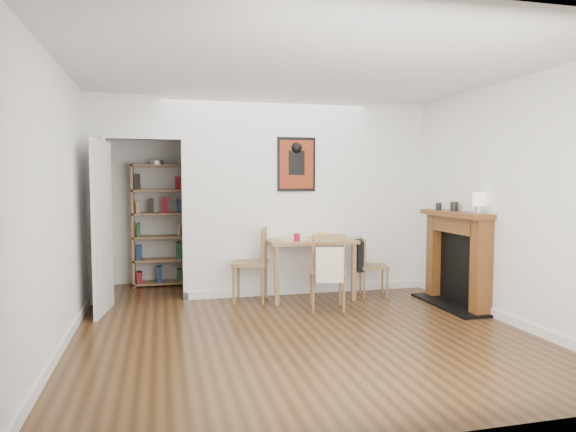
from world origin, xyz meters
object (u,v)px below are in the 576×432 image
object	(u,v)px
chair_front	(327,270)
notebook	(327,237)
chair_right	(372,266)
mantel_lamp	(479,200)
dining_table	(309,246)
fireplace	(458,256)
chair_left	(250,264)
orange_fruit	(321,235)
bookshelf	(159,225)
ceramic_jar_a	(454,206)
ceramic_jar_b	(439,206)
red_glass	(297,237)

from	to	relation	value
chair_front	notebook	size ratio (longest dim) A/B	3.42
chair_right	mantel_lamp	xyz separation A→B (m)	(0.82, -1.12, 0.91)
dining_table	fireplace	bearing A→B (deg)	-27.33
fireplace	dining_table	bearing A→B (deg)	152.67
chair_left	orange_fruit	bearing A→B (deg)	7.30
bookshelf	chair_front	bearing A→B (deg)	-44.83
dining_table	ceramic_jar_a	distance (m)	1.89
fireplace	notebook	distance (m)	1.67
chair_right	chair_left	bearing A→B (deg)	175.60
dining_table	ceramic_jar_b	xyz separation A→B (m)	(1.56, -0.53, 0.53)
chair_right	chair_front	size ratio (longest dim) A/B	0.84
chair_front	ceramic_jar_a	xyz separation A→B (m)	(1.62, -0.09, 0.75)
chair_left	chair_right	world-z (taller)	chair_left
fireplace	ceramic_jar_b	world-z (taller)	ceramic_jar_b
fireplace	ceramic_jar_b	size ratio (longest dim) A/B	13.24
mantel_lamp	bookshelf	bearing A→B (deg)	144.46
orange_fruit	ceramic_jar_b	bearing A→B (deg)	-25.65
dining_table	orange_fruit	world-z (taller)	orange_fruit
chair_left	bookshelf	bearing A→B (deg)	130.96
red_glass	fireplace	bearing A→B (deg)	-20.50
dining_table	bookshelf	xyz separation A→B (m)	(-1.91, 1.30, 0.20)
chair_front	notebook	xyz separation A→B (m)	(0.24, 0.72, 0.31)
red_glass	dining_table	bearing A→B (deg)	36.63
chair_front	red_glass	xyz separation A→B (m)	(-0.25, 0.48, 0.35)
dining_table	chair_front	size ratio (longest dim) A/B	1.23
ceramic_jar_a	dining_table	bearing A→B (deg)	156.34
chair_left	orange_fruit	xyz separation A→B (m)	(0.98, 0.13, 0.34)
chair_right	red_glass	bearing A→B (deg)	-178.27
notebook	mantel_lamp	distance (m)	1.99
fireplace	mantel_lamp	distance (m)	0.80
bookshelf	orange_fruit	distance (m)	2.42
chair_right	orange_fruit	xyz separation A→B (m)	(-0.64, 0.25, 0.41)
chair_front	fireplace	xyz separation A→B (m)	(1.61, -0.21, 0.15)
dining_table	ceramic_jar_b	bearing A→B (deg)	-18.68
chair_front	bookshelf	bearing A→B (deg)	135.17
dining_table	bookshelf	distance (m)	2.32
chair_left	ceramic_jar_b	world-z (taller)	ceramic_jar_b
orange_fruit	ceramic_jar_a	bearing A→B (deg)	-30.30
mantel_lamp	orange_fruit	bearing A→B (deg)	136.61
chair_front	bookshelf	xyz separation A→B (m)	(-1.95, 1.94, 0.41)
dining_table	mantel_lamp	size ratio (longest dim) A/B	4.68
fireplace	ceramic_jar_a	world-z (taller)	ceramic_jar_a
chair_left	bookshelf	size ratio (longest dim) A/B	0.53
notebook	ceramic_jar_b	size ratio (longest dim) A/B	2.86
dining_table	fireplace	distance (m)	1.85
red_glass	orange_fruit	world-z (taller)	red_glass
notebook	ceramic_jar_a	bearing A→B (deg)	-30.40
bookshelf	fireplace	distance (m)	4.17
dining_table	chair_left	distance (m)	0.81
chair_front	ceramic_jar_a	size ratio (longest dim) A/B	8.14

